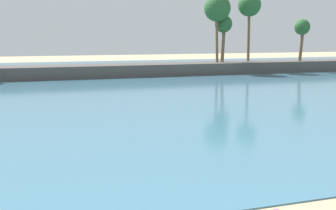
% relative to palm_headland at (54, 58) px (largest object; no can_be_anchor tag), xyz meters
% --- Properties ---
extents(sea, '(220.00, 91.15, 0.06)m').
position_rel_palm_headland_xyz_m(sea, '(1.08, -5.54, -2.88)').
color(sea, teal).
rests_on(sea, ground).
extents(palm_headland, '(117.07, 6.34, 12.79)m').
position_rel_palm_headland_xyz_m(palm_headland, '(0.00, 0.00, 0.00)').
color(palm_headland, '#514C47').
rests_on(palm_headland, ground).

